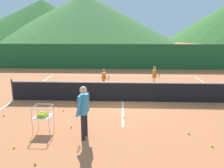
% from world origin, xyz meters
% --- Properties ---
extents(ground_plane, '(120.00, 120.00, 0.00)m').
position_xyz_m(ground_plane, '(0.00, 0.00, 0.00)').
color(ground_plane, '#C67042').
extents(line_baseline_far, '(10.73, 0.08, 0.01)m').
position_xyz_m(line_baseline_far, '(0.00, 6.32, 0.00)').
color(line_baseline_far, white).
rests_on(line_baseline_far, ground).
extents(line_sideline_west, '(0.08, 12.47, 0.01)m').
position_xyz_m(line_sideline_west, '(-5.37, 0.00, 0.00)').
color(line_sideline_west, white).
rests_on(line_sideline_west, ground).
extents(line_service_center, '(0.08, 6.05, 0.01)m').
position_xyz_m(line_service_center, '(0.00, 0.00, 0.00)').
color(line_service_center, white).
rests_on(line_service_center, ground).
extents(tennis_net, '(10.91, 0.08, 1.05)m').
position_xyz_m(tennis_net, '(0.00, 0.00, 0.50)').
color(tennis_net, '#333338').
rests_on(tennis_net, ground).
extents(instructor, '(0.44, 0.80, 1.71)m').
position_xyz_m(instructor, '(-1.25, -3.88, 1.02)').
color(instructor, black).
rests_on(instructor, ground).
extents(student_0, '(0.40, 0.62, 1.22)m').
position_xyz_m(student_0, '(-1.06, 2.07, 0.73)').
color(student_0, navy).
rests_on(student_0, ground).
extents(student_1, '(0.42, 0.68, 1.31)m').
position_xyz_m(student_1, '(1.86, 2.62, 0.79)').
color(student_1, silver).
rests_on(student_1, ground).
extents(ball_cart, '(0.58, 0.58, 0.90)m').
position_xyz_m(ball_cart, '(-2.72, -3.49, 0.60)').
color(ball_cart, '#B7B7BC').
rests_on(ball_cart, ground).
extents(tennis_ball_0, '(0.07, 0.07, 0.07)m').
position_xyz_m(tennis_ball_0, '(-1.84, -3.16, 0.03)').
color(tennis_ball_0, yellow).
rests_on(tennis_ball_0, ground).
extents(tennis_ball_3, '(0.07, 0.07, 0.07)m').
position_xyz_m(tennis_ball_3, '(-3.21, -4.67, 0.03)').
color(tennis_ball_3, yellow).
rests_on(tennis_ball_3, ground).
extents(tennis_ball_4, '(0.07, 0.07, 0.07)m').
position_xyz_m(tennis_ball_4, '(-2.54, -1.52, 0.03)').
color(tennis_ball_4, yellow).
rests_on(tennis_ball_4, ground).
extents(tennis_ball_5, '(0.07, 0.07, 0.07)m').
position_xyz_m(tennis_ball_5, '(-4.79, -2.20, 0.03)').
color(tennis_ball_5, yellow).
rests_on(tennis_ball_5, ground).
extents(tennis_ball_6, '(0.07, 0.07, 0.07)m').
position_xyz_m(tennis_ball_6, '(-2.28, -5.48, 0.03)').
color(tennis_ball_6, yellow).
rests_on(tennis_ball_6, ground).
extents(tennis_ball_7, '(0.07, 0.07, 0.07)m').
position_xyz_m(tennis_ball_7, '(2.65, -4.34, 0.03)').
color(tennis_ball_7, yellow).
rests_on(tennis_ball_7, ground).
extents(tennis_ball_8, '(0.07, 0.07, 0.07)m').
position_xyz_m(tennis_ball_8, '(-2.18, -0.67, 0.03)').
color(tennis_ball_8, yellow).
rests_on(tennis_ball_8, ground).
extents(tennis_ball_9, '(0.07, 0.07, 0.07)m').
position_xyz_m(tennis_ball_9, '(0.03, -2.21, 0.03)').
color(tennis_ball_9, yellow).
rests_on(tennis_ball_9, ground).
extents(tennis_ball_10, '(0.07, 0.07, 0.07)m').
position_xyz_m(tennis_ball_10, '(2.19, -3.51, 0.03)').
color(tennis_ball_10, yellow).
rests_on(tennis_ball_10, ground).
extents(windscreen_fence, '(23.61, 0.08, 2.18)m').
position_xyz_m(windscreen_fence, '(0.00, 9.38, 1.09)').
color(windscreen_fence, '#1E5B2D').
rests_on(windscreen_fence, ground).
extents(hill_0, '(50.59, 50.59, 13.17)m').
position_xyz_m(hill_0, '(-10.48, 56.63, 6.59)').
color(hill_0, '#427A38').
rests_on(hill_0, ground).
extents(hill_2, '(49.26, 49.26, 12.28)m').
position_xyz_m(hill_2, '(-24.65, 62.21, 6.14)').
color(hill_2, '#2D6628').
rests_on(hill_2, ground).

